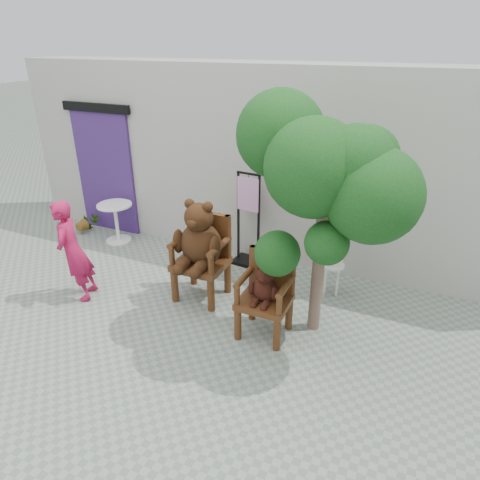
{
  "coord_description": "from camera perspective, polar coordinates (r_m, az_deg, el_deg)",
  "views": [
    {
      "loc": [
        2.3,
        -3.3,
        3.33
      ],
      "look_at": [
        0.26,
        1.26,
        0.95
      ],
      "focal_mm": 32.0,
      "sensor_mm": 36.0,
      "label": 1
    }
  ],
  "objects": [
    {
      "name": "ground_plane",
      "position": [
        5.22,
        -8.58,
        -14.5
      ],
      "size": [
        60.0,
        60.0,
        0.0
      ],
      "primitive_type": "plane",
      "color": "gray",
      "rests_on": "ground"
    },
    {
      "name": "display_stand",
      "position": [
        6.72,
        1.09,
        1.32
      ],
      "size": [
        0.48,
        0.4,
        1.51
      ],
      "rotation": [
        0.0,
        0.0,
        -0.1
      ],
      "color": "black",
      "rests_on": "ground"
    },
    {
      "name": "cafe_table",
      "position": [
        7.85,
        -16.2,
        2.8
      ],
      "size": [
        0.6,
        0.6,
        0.7
      ],
      "rotation": [
        0.0,
        0.0,
        -0.09
      ],
      "color": "white",
      "rests_on": "ground"
    },
    {
      "name": "tree",
      "position": [
        4.5,
        11.36,
        9.37
      ],
      "size": [
        2.02,
        1.49,
        2.87
      ],
      "rotation": [
        0.0,
        0.0,
        0.42
      ],
      "color": "brown",
      "rests_on": "ground"
    },
    {
      "name": "stool_bucket",
      "position": [
        6.04,
        12.48,
        -1.6
      ],
      "size": [
        0.32,
        0.32,
        1.45
      ],
      "rotation": [
        0.0,
        0.0,
        0.18
      ],
      "color": "white",
      "rests_on": "ground"
    },
    {
      "name": "potted_plant",
      "position": [
        8.51,
        -19.8,
        2.22
      ],
      "size": [
        0.35,
        0.31,
        0.38
      ],
      "primitive_type": "imported",
      "rotation": [
        0.0,
        0.0,
        -0.05
      ],
      "color": "black",
      "rests_on": "ground"
    },
    {
      "name": "chair_small",
      "position": [
        5.14,
        3.51,
        -6.61
      ],
      "size": [
        0.6,
        0.55,
        1.05
      ],
      "color": "#3E200D",
      "rests_on": "ground"
    },
    {
      "name": "back_wall",
      "position": [
        7.04,
        4.24,
        10.32
      ],
      "size": [
        9.0,
        1.0,
        3.0
      ],
      "primitive_type": "cube",
      "color": "#ACAAA1",
      "rests_on": "ground"
    },
    {
      "name": "person",
      "position": [
        6.2,
        -21.37,
        -1.43
      ],
      "size": [
        0.52,
        0.61,
        1.42
      ],
      "primitive_type": "imported",
      "rotation": [
        0.0,
        0.0,
        -1.16
      ],
      "color": "#A61442",
      "rests_on": "ground"
    },
    {
      "name": "doorway",
      "position": [
        8.21,
        -17.51,
        8.98
      ],
      "size": [
        1.4,
        0.11,
        2.33
      ],
      "color": "#3C2062",
      "rests_on": "ground"
    },
    {
      "name": "chair_big",
      "position": [
        5.76,
        -5.29,
        -0.52
      ],
      "size": [
        0.68,
        0.76,
        1.44
      ],
      "color": "#3E200D",
      "rests_on": "ground"
    }
  ]
}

